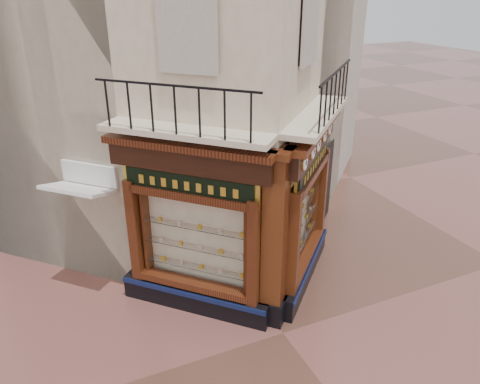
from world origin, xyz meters
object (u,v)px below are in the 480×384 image
signboard_right (313,164)px  awning (93,289)px  clock_e (329,128)px  corner_pilaster (275,243)px  signboard_left (188,185)px  clock_d (324,135)px  clock_a (304,163)px  clock_b (312,151)px  clock_c (318,144)px

signboard_right → awning: bearing=115.5°
clock_e → awning: clock_e is taller
corner_pilaster → signboard_left: size_ratio=1.82×
clock_d → awning: (-5.38, 1.43, -3.62)m
corner_pilaster → clock_e: (2.33, 1.72, 1.67)m
signboard_left → clock_d: bearing=-129.8°
clock_a → clock_e: clock_e is taller
corner_pilaster → awning: size_ratio=2.74×
clock_b → clock_e: 1.78m
corner_pilaster → clock_d: bearing=-10.6°
clock_b → clock_c: (0.37, 0.37, 0.00)m
clock_c → clock_e: clock_c is taller
signboard_right → clock_a: bearing=-175.4°
awning → signboard_right: (4.92, -1.74, 3.10)m
clock_e → awning: size_ratio=0.23×
clock_d → signboard_right: clock_d is taller
clock_a → clock_e: size_ratio=0.98×
clock_d → awning: size_ratio=0.23×
clock_a → awning: size_ratio=0.22×
clock_a → clock_c: bearing=0.0°
clock_e → clock_a: bearing=-180.0°
corner_pilaster → awning: (-3.46, 2.75, -1.95)m
signboard_left → signboard_right: size_ratio=1.04×
clock_c → clock_d: (0.48, 0.48, 0.00)m
clock_c → signboard_left: size_ratio=0.16×
clock_b → signboard_left: clock_b is taller
corner_pilaster → signboard_left: corner_pilaster is taller
corner_pilaster → clock_d: corner_pilaster is taller
clock_e → signboard_right: 1.23m
clock_b → clock_c: clock_c is taller
signboard_right → corner_pilaster: bearing=169.8°
clock_b → clock_d: size_ratio=1.00×
clock_e → clock_b: bearing=-180.0°
clock_c → clock_d: bearing=-0.0°
clock_e → signboard_right: bearing=174.3°
clock_e → signboard_left: (-3.79, -0.71, -0.52)m
clock_e → signboard_left: size_ratio=0.15×
clock_b → clock_c: size_ratio=0.94×
corner_pilaster → signboard_right: bearing=-10.2°
signboard_left → signboard_right: 2.92m
clock_c → awning: bearing=113.7°
clock_a → clock_b: bearing=0.0°
clock_c → clock_e: size_ratio=1.07×
signboard_right → clock_c: bearing=-141.0°
clock_e → signboard_right: (-0.86, -0.71, -0.52)m
clock_d → signboard_left: size_ratio=0.15×
clock_b → clock_c: 0.53m
clock_c → signboard_right: bearing=39.0°
signboard_left → awning: bearing=4.0°
clock_d → signboard_right: (-0.46, -0.31, -0.52)m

